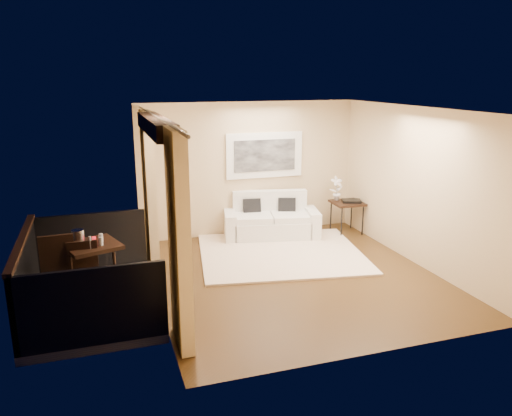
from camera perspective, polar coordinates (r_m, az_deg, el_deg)
floor at (r=8.31m, az=4.38°, el=-7.72°), size 5.00×5.00×0.00m
room_shell at (r=7.16m, az=-11.40°, el=9.23°), size 5.00×6.40×5.00m
balcony at (r=7.70m, az=-19.30°, el=-9.02°), size 1.81×2.60×1.17m
curtains at (r=7.37m, az=-10.78°, el=0.05°), size 0.16×4.80×2.64m
artwork at (r=10.22m, az=0.99°, el=6.05°), size 1.62×0.07×0.92m
rug at (r=9.24m, az=2.87°, el=-5.19°), size 3.30×2.99×0.04m
sofa at (r=10.16m, az=1.72°, el=-1.52°), size 2.01×1.18×0.91m
side_table at (r=10.50m, az=10.39°, el=0.39°), size 0.63×0.63×0.66m
tray at (r=10.48m, az=10.85°, el=0.80°), size 0.45×0.39×0.05m
orchid at (r=10.50m, az=9.20°, el=2.21°), size 0.28×0.20×0.52m
bistro_table at (r=7.62m, az=-18.20°, el=-4.48°), size 0.91×0.91×0.84m
balcony_chair_far at (r=7.61m, az=-21.64°, el=-5.89°), size 0.48×0.49×1.07m
balcony_chair_near at (r=7.42m, az=-19.11°, el=-6.78°), size 0.42×0.42×0.96m
ice_bucket at (r=7.65m, az=-19.66°, el=-3.09°), size 0.18×0.18×0.20m
candle at (r=7.67m, az=-18.02°, el=-3.41°), size 0.06×0.06×0.07m
vase at (r=7.37m, az=-18.43°, el=-3.76°), size 0.04×0.04×0.18m
glass_a at (r=7.47m, az=-17.31°, el=-3.64°), size 0.06×0.06×0.12m
glass_b at (r=7.63m, az=-17.30°, el=-3.25°), size 0.06×0.06×0.12m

